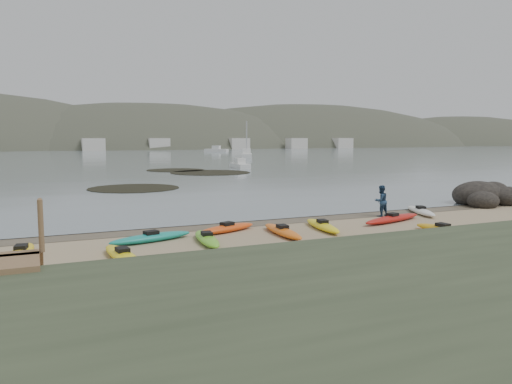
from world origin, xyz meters
name	(u,v)px	position (x,y,z in m)	size (l,w,h in m)	color
ground	(256,221)	(0.00, 0.00, 0.00)	(600.00, 600.00, 0.00)	tan
wet_sand	(258,222)	(0.00, -0.30, 0.00)	(60.00, 60.00, 0.00)	brown
water	(51,145)	(0.00, 300.00, 0.01)	(1200.00, 1200.00, 0.00)	slate
stairs	(1,293)	(-11.00, -11.62, 1.05)	(1.50, 2.70, 2.10)	olive
kayaks	(278,231)	(-0.55, -3.60, 0.17)	(21.71, 8.09, 0.34)	yellow
person_east	(381,201)	(6.82, -1.32, 0.84)	(0.82, 0.64, 1.69)	navy
rock_cluster	(488,200)	(16.46, 0.09, 0.24)	(5.27, 3.88, 1.78)	black
kelp_mats	(184,175)	(5.22, 31.49, 0.03)	(20.49, 28.70, 0.04)	black
moored_boats	(68,156)	(-3.75, 85.25, 0.58)	(77.31, 81.87, 1.40)	silver
far_hills	(157,184)	(39.38, 193.97, -15.93)	(550.00, 135.00, 80.00)	#384235
far_town	(88,145)	(6.00, 145.00, 2.00)	(199.00, 5.00, 4.00)	beige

